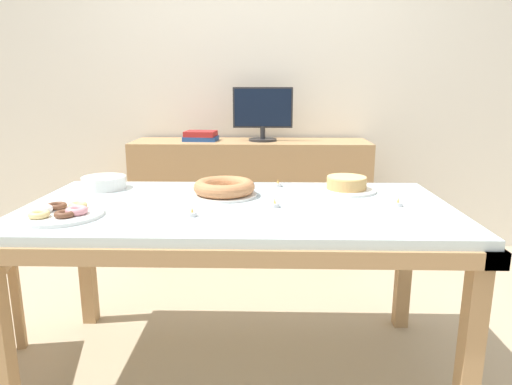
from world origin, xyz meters
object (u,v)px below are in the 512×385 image
at_px(book_stack, 201,136).
at_px(pastry_platter, 60,213).
at_px(cake_chocolate_round, 346,185).
at_px(cake_golden_bundt, 224,188).
at_px(plate_stack, 104,183).
at_px(tealight_near_front, 398,204).
at_px(tealight_left_edge, 275,205).
at_px(computer_monitor, 263,114).
at_px(tealight_near_cakes, 278,184).
at_px(tealight_right_edge, 220,184).
at_px(tealight_centre, 192,214).

bearing_deg(book_stack, pastry_platter, -100.71).
relative_size(cake_chocolate_round, cake_golden_bundt, 0.95).
height_order(book_stack, plate_stack, book_stack).
height_order(plate_stack, tealight_near_front, plate_stack).
distance_m(book_stack, pastry_platter, 1.66).
height_order(tealight_near_front, tealight_left_edge, same).
xyz_separation_m(computer_monitor, cake_chocolate_round, (0.41, -1.16, -0.26)).
distance_m(computer_monitor, tealight_left_edge, 1.49).
bearing_deg(plate_stack, tealight_near_cakes, 4.82).
bearing_deg(cake_chocolate_round, computer_monitor, 109.45).
relative_size(book_stack, cake_golden_bundt, 0.84).
bearing_deg(tealight_right_edge, tealight_left_edge, -57.04).
xyz_separation_m(book_stack, tealight_near_front, (1.03, -1.44, -0.12)).
height_order(tealight_centre, tealight_left_edge, same).
distance_m(computer_monitor, pastry_platter, 1.81).
bearing_deg(cake_golden_bundt, tealight_left_edge, -40.02).
relative_size(cake_chocolate_round, tealight_centre, 7.01).
distance_m(plate_stack, tealight_left_edge, 0.89).
relative_size(computer_monitor, book_stack, 1.71).
xyz_separation_m(computer_monitor, pastry_platter, (-0.75, -1.62, -0.28)).
relative_size(plate_stack, tealight_right_edge, 5.25).
height_order(book_stack, cake_chocolate_round, book_stack).
relative_size(pastry_platter, plate_stack, 1.52).
height_order(cake_chocolate_round, tealight_right_edge, cake_chocolate_round).
bearing_deg(plate_stack, tealight_right_edge, 8.52).
distance_m(pastry_platter, tealight_near_cakes, 1.01).
xyz_separation_m(computer_monitor, tealight_left_edge, (0.07, -1.46, -0.28)).
xyz_separation_m(book_stack, pastry_platter, (-0.31, -1.63, -0.12)).
relative_size(pastry_platter, tealight_left_edge, 7.99).
distance_m(cake_chocolate_round, tealight_right_edge, 0.62).
xyz_separation_m(computer_monitor, plate_stack, (-0.76, -1.14, -0.26)).
distance_m(book_stack, tealight_near_front, 1.77).
xyz_separation_m(cake_chocolate_round, cake_golden_bundt, (-0.57, -0.11, 0.01)).
xyz_separation_m(pastry_platter, tealight_left_edge, (0.82, 0.16, -0.00)).
height_order(computer_monitor, cake_golden_bundt, computer_monitor).
xyz_separation_m(plate_stack, tealight_right_edge, (0.56, 0.08, -0.02)).
xyz_separation_m(computer_monitor, tealight_near_front, (0.58, -1.44, -0.28)).
relative_size(computer_monitor, pastry_platter, 1.33).
xyz_separation_m(book_stack, tealight_centre, (0.20, -1.61, -0.12)).
bearing_deg(tealight_near_cakes, plate_stack, -175.18).
bearing_deg(computer_monitor, plate_stack, -123.61).
bearing_deg(plate_stack, tealight_centre, -42.88).
height_order(computer_monitor, pastry_platter, computer_monitor).
bearing_deg(computer_monitor, tealight_right_edge, -100.69).
bearing_deg(tealight_right_edge, book_stack, 103.21).
relative_size(plate_stack, tealight_left_edge, 5.25).
bearing_deg(cake_chocolate_round, tealight_left_edge, -138.68).
relative_size(cake_chocolate_round, plate_stack, 1.33).
bearing_deg(tealight_near_front, cake_chocolate_round, 121.57).
xyz_separation_m(computer_monitor, cake_golden_bundt, (-0.16, -1.28, -0.25)).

